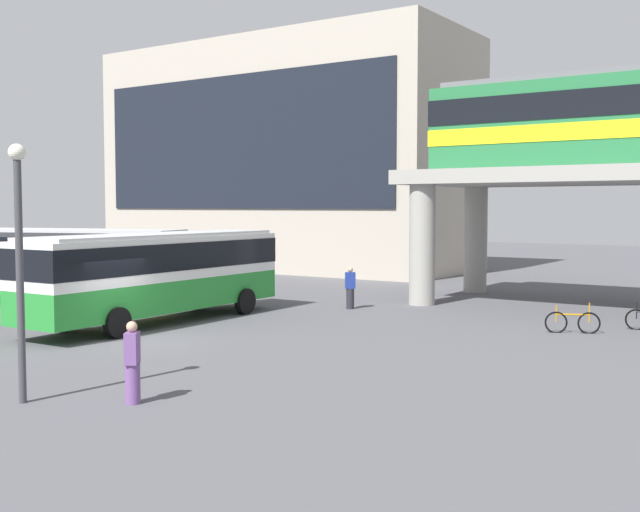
% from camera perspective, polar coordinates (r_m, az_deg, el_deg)
% --- Properties ---
extents(ground_plane, '(120.00, 120.00, 0.00)m').
position_cam_1_polar(ground_plane, '(32.67, -0.53, -3.71)').
color(ground_plane, '#515156').
extents(station_building, '(24.93, 10.44, 14.96)m').
position_cam_1_polar(station_building, '(53.76, -2.44, 7.17)').
color(station_building, '#B2A899').
rests_on(station_building, ground_plane).
extents(bus_main, '(2.97, 11.10, 3.22)m').
position_cam_1_polar(bus_main, '(28.48, -11.84, -0.85)').
color(bus_main, '#268C33').
rests_on(bus_main, ground_plane).
extents(bus_secondary, '(11.30, 5.71, 3.22)m').
position_cam_1_polar(bus_secondary, '(34.95, -18.21, -0.13)').
color(bus_secondary, orange).
rests_on(bus_secondary, ground_plane).
extents(bicycle_orange, '(1.65, 0.81, 1.04)m').
position_cam_1_polar(bicycle_orange, '(27.13, 17.98, -4.64)').
color(bicycle_orange, black).
rests_on(bicycle_orange, ground_plane).
extents(pedestrian_at_kerb, '(0.44, 0.48, 1.77)m').
position_cam_1_polar(pedestrian_at_kerb, '(17.12, -13.56, -7.75)').
color(pedestrian_at_kerb, '#724C8C').
rests_on(pedestrian_at_kerb, ground_plane).
extents(pedestrian_near_building, '(0.47, 0.46, 1.72)m').
position_cam_1_polar(pedestrian_near_building, '(31.83, 2.22, -2.43)').
color(pedestrian_near_building, '#26262D').
rests_on(pedestrian_near_building, ground_plane).
extents(lamp_post, '(0.36, 0.36, 5.50)m').
position_cam_1_polar(lamp_post, '(17.60, -21.14, 0.51)').
color(lamp_post, '#3F3F44').
rests_on(lamp_post, ground_plane).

